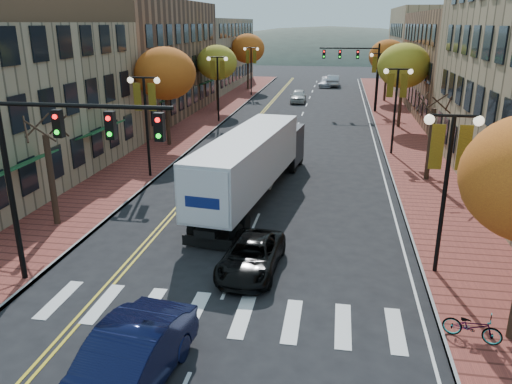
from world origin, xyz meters
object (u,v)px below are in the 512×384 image
at_px(semi_truck, 255,159).
at_px(black_suv, 251,256).
at_px(bicycle, 472,326).
at_px(navy_sedan, 126,364).

height_order(semi_truck, black_suv, semi_truck).
xyz_separation_m(semi_truck, bicycle, (8.42, -11.81, -1.57)).
bearing_deg(navy_sedan, black_suv, 80.84).
xyz_separation_m(black_suv, bicycle, (7.16, -3.44, -0.03)).
bearing_deg(bicycle, black_suv, 83.15).
xyz_separation_m(semi_truck, black_suv, (1.26, -8.37, -1.54)).
height_order(navy_sedan, bicycle, navy_sedan).
relative_size(semi_truck, navy_sedan, 2.88).
bearing_deg(bicycle, navy_sedan, 130.19).
bearing_deg(bicycle, semi_truck, 54.30).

